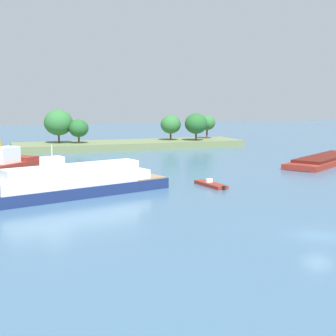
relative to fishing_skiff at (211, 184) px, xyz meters
name	(u,v)px	position (x,y,z in m)	size (l,w,h in m)	color
ground_plane	(319,236)	(-1.51, -24.97, -0.26)	(400.00, 400.00, 0.00)	#3D607F
treeline_island	(130,137)	(3.91, 54.28, 2.37)	(54.73, 13.50, 9.35)	#66754C
fishing_skiff	(211,184)	(0.00, 0.00, 0.00)	(2.45, 6.32, 0.98)	maroon
tugboat	(8,163)	(-25.09, 23.85, 1.10)	(11.08, 11.33, 5.25)	maroon
cargo_barge	(331,157)	(32.11, 15.93, 0.59)	(27.33, 20.40, 5.54)	maroon
white_riverboat	(77,183)	(-18.10, -0.89, 1.45)	(24.64, 10.81, 6.44)	navy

